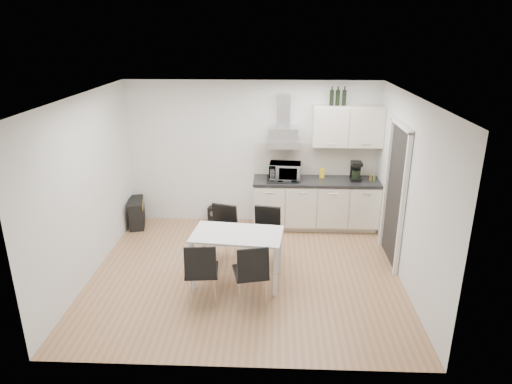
% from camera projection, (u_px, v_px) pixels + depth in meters
% --- Properties ---
extents(ground, '(4.50, 4.50, 0.00)m').
position_uv_depth(ground, '(246.00, 273.00, 6.79)').
color(ground, '#AE7F56').
rests_on(ground, ground).
extents(wall_back, '(4.50, 0.10, 2.60)m').
position_uv_depth(wall_back, '(252.00, 153.00, 8.22)').
color(wall_back, white).
rests_on(wall_back, ground).
extents(wall_front, '(4.50, 0.10, 2.60)m').
position_uv_depth(wall_front, '(232.00, 260.00, 4.47)').
color(wall_front, white).
rests_on(wall_front, ground).
extents(wall_left, '(0.10, 4.00, 2.60)m').
position_uv_depth(wall_left, '(86.00, 189.00, 6.43)').
color(wall_left, white).
rests_on(wall_left, ground).
extents(wall_right, '(0.10, 4.00, 2.60)m').
position_uv_depth(wall_right, '(408.00, 193.00, 6.26)').
color(wall_right, white).
rests_on(wall_right, ground).
extents(ceiling, '(4.50, 4.50, 0.00)m').
position_uv_depth(ceiling, '(244.00, 96.00, 5.90)').
color(ceiling, white).
rests_on(ceiling, wall_back).
extents(doorway, '(0.08, 1.04, 2.10)m').
position_uv_depth(doorway, '(394.00, 196.00, 6.86)').
color(doorway, white).
rests_on(doorway, ground).
extents(kitchenette, '(2.22, 0.64, 2.52)m').
position_uv_depth(kitchenette, '(318.00, 184.00, 8.09)').
color(kitchenette, beige).
rests_on(kitchenette, ground).
extents(dining_table, '(1.31, 0.83, 0.75)m').
position_uv_depth(dining_table, '(237.00, 240.00, 6.36)').
color(dining_table, white).
rests_on(dining_table, ground).
extents(chair_far_left, '(0.56, 0.60, 0.88)m').
position_uv_depth(chair_far_left, '(220.00, 235.00, 7.00)').
color(chair_far_left, black).
rests_on(chair_far_left, ground).
extents(chair_far_right, '(0.52, 0.57, 0.88)m').
position_uv_depth(chair_far_right, '(265.00, 237.00, 6.92)').
color(chair_far_right, black).
rests_on(chair_far_right, ground).
extents(chair_near_left, '(0.49, 0.54, 0.88)m').
position_uv_depth(chair_near_left, '(202.00, 271.00, 5.96)').
color(chair_near_left, black).
rests_on(chair_near_left, ground).
extents(chair_near_right, '(0.54, 0.59, 0.88)m').
position_uv_depth(chair_near_right, '(250.00, 273.00, 5.92)').
color(chair_near_right, black).
rests_on(chair_near_right, ground).
extents(guitar_amp, '(0.39, 0.64, 0.50)m').
position_uv_depth(guitar_amp, '(137.00, 213.00, 8.33)').
color(guitar_amp, black).
rests_on(guitar_amp, ground).
extents(floor_speaker, '(0.20, 0.18, 0.28)m').
position_uv_depth(floor_speaker, '(213.00, 214.00, 8.55)').
color(floor_speaker, black).
rests_on(floor_speaker, ground).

